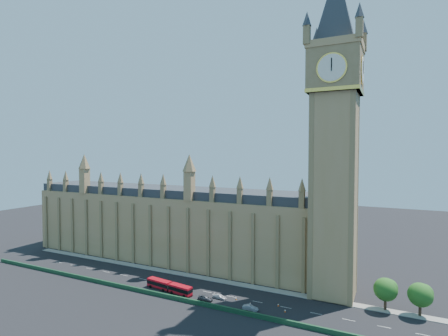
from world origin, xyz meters
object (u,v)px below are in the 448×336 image
at_px(red_bus, 169,287).
at_px(car_silver, 250,308).
at_px(car_white, 220,297).
at_px(car_grey, 205,298).

bearing_deg(red_bus, car_silver, 5.18).
xyz_separation_m(red_bus, car_silver, (26.48, -1.08, -0.76)).
height_order(red_bus, car_white, red_bus).
xyz_separation_m(red_bus, car_grey, (12.88, -0.87, -0.70)).
height_order(car_grey, car_white, car_grey).
bearing_deg(red_bus, car_grey, 3.64).
xyz_separation_m(car_grey, car_white, (3.03, 2.90, -0.16)).
bearing_deg(car_white, car_silver, -102.51).
distance_m(car_grey, car_silver, 13.60).
height_order(red_bus, car_silver, red_bus).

